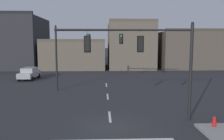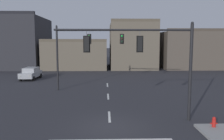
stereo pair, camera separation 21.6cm
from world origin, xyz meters
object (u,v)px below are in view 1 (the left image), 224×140
at_px(signal_mast_far_side, 81,46).
at_px(car_lot_nearside, 29,73).
at_px(fire_hydrant, 214,123).
at_px(signal_mast_near_side, 150,54).

height_order(signal_mast_far_side, car_lot_nearside, signal_mast_far_side).
bearing_deg(fire_hydrant, car_lot_nearside, 130.47).
bearing_deg(signal_mast_near_side, car_lot_nearside, 126.21).
height_order(signal_mast_near_side, signal_mast_far_side, signal_mast_far_side).
xyz_separation_m(signal_mast_far_side, car_lot_nearside, (-7.79, 7.81, -3.80)).
relative_size(car_lot_nearside, fire_hydrant, 6.03).
height_order(car_lot_nearside, fire_hydrant, car_lot_nearside).
relative_size(signal_mast_far_side, car_lot_nearside, 1.95).
distance_m(signal_mast_near_side, fire_hydrant, 5.54).
relative_size(signal_mast_far_side, fire_hydrant, 11.74).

